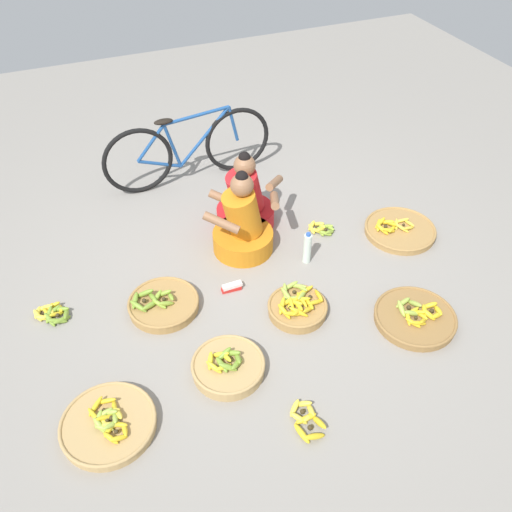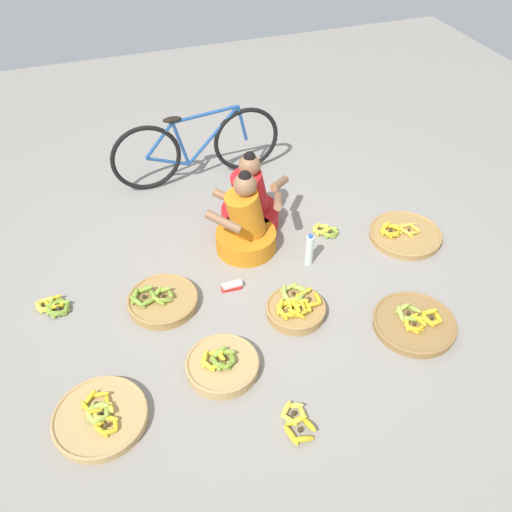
% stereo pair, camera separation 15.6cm
% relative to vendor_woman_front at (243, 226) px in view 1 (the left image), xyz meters
% --- Properties ---
extents(ground_plane, '(10.00, 10.00, 0.00)m').
position_rel_vendor_woman_front_xyz_m(ground_plane, '(-0.08, -0.30, -0.25)').
color(ground_plane, gray).
extents(vendor_woman_front, '(0.74, 0.53, 0.79)m').
position_rel_vendor_woman_front_xyz_m(vendor_woman_front, '(0.00, 0.00, 0.00)').
color(vendor_woman_front, orange).
rests_on(vendor_woman_front, ground).
extents(vendor_woman_behind, '(0.75, 0.53, 0.76)m').
position_rel_vendor_woman_front_xyz_m(vendor_woman_behind, '(0.14, 0.31, -0.01)').
color(vendor_woman_behind, red).
rests_on(vendor_woman_behind, ground).
extents(bicycle_leaning, '(1.70, 0.09, 0.73)m').
position_rel_vendor_woman_front_xyz_m(bicycle_leaning, '(-0.10, 1.20, 0.11)').
color(bicycle_leaning, black).
rests_on(bicycle_leaning, ground).
extents(banana_basket_front_left, '(0.55, 0.55, 0.16)m').
position_rel_vendor_woman_front_xyz_m(banana_basket_front_left, '(-0.83, -0.43, -0.20)').
color(banana_basket_front_left, '#A87F47').
rests_on(banana_basket_front_left, ground).
extents(banana_basket_back_right, '(0.51, 0.51, 0.17)m').
position_rel_vendor_woman_front_xyz_m(banana_basket_back_right, '(-0.57, -1.18, -0.20)').
color(banana_basket_back_right, tan).
rests_on(banana_basket_back_right, ground).
extents(banana_basket_back_left, '(0.46, 0.46, 0.16)m').
position_rel_vendor_woman_front_xyz_m(banana_basket_back_left, '(0.11, -0.86, -0.19)').
color(banana_basket_back_left, '#A87F47').
rests_on(banana_basket_back_left, ground).
extents(banana_basket_near_bicycle, '(0.62, 0.62, 0.14)m').
position_rel_vendor_woman_front_xyz_m(banana_basket_near_bicycle, '(0.90, -1.27, -0.21)').
color(banana_basket_near_bicycle, olive).
rests_on(banana_basket_near_bicycle, ground).
extents(banana_basket_back_center, '(0.64, 0.64, 0.13)m').
position_rel_vendor_woman_front_xyz_m(banana_basket_back_center, '(1.38, -0.33, -0.21)').
color(banana_basket_back_center, '#A87F47').
rests_on(banana_basket_back_center, ground).
extents(banana_basket_front_center, '(0.61, 0.61, 0.14)m').
position_rel_vendor_woman_front_xyz_m(banana_basket_front_center, '(-1.41, -1.30, -0.21)').
color(banana_basket_front_center, tan).
rests_on(banana_basket_front_center, ground).
extents(loose_bananas_mid_right, '(0.20, 0.32, 0.09)m').
position_rel_vendor_woman_front_xyz_m(loose_bananas_mid_right, '(-0.24, -1.74, -0.22)').
color(loose_bananas_mid_right, gold).
rests_on(loose_bananas_mid_right, ground).
extents(loose_bananas_mid_left, '(0.28, 0.26, 0.09)m').
position_rel_vendor_woman_front_xyz_m(loose_bananas_mid_left, '(-1.64, -0.18, -0.22)').
color(loose_bananas_mid_left, yellow).
rests_on(loose_bananas_mid_left, ground).
extents(loose_bananas_front_right, '(0.24, 0.24, 0.08)m').
position_rel_vendor_woman_front_xyz_m(loose_bananas_front_right, '(0.74, -0.04, -0.22)').
color(loose_bananas_front_right, yellow).
rests_on(loose_bananas_front_right, ground).
extents(water_bottle, '(0.07, 0.07, 0.30)m').
position_rel_vendor_woman_front_xyz_m(water_bottle, '(0.44, -0.35, -0.11)').
color(water_bottle, silver).
rests_on(water_bottle, ground).
extents(packet_carton_stack, '(0.17, 0.06, 0.06)m').
position_rel_vendor_woman_front_xyz_m(packet_carton_stack, '(-0.27, -0.44, -0.22)').
color(packet_carton_stack, red).
rests_on(packet_carton_stack, ground).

